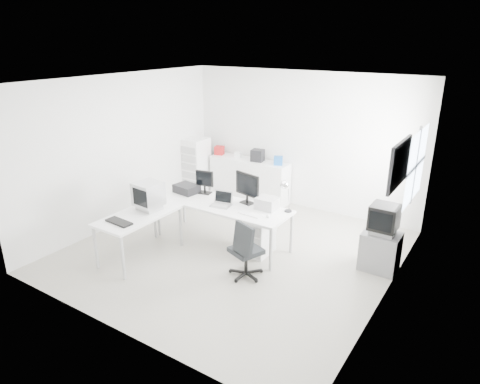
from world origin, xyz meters
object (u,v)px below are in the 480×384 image
Objects in this scene: main_desk at (222,224)px; sideboard at (249,180)px; laptop at (221,201)px; laser_printer at (267,203)px; crt_monitor at (149,197)px; office_chair at (246,248)px; crt_tv at (384,220)px; lcd_monitor_small at (205,182)px; filing_cabinet at (197,166)px; side_desk at (140,236)px; tv_cabinet at (380,251)px; lcd_monitor_large at (247,188)px; inkjet_printer at (187,189)px; drawer_pedestal at (258,236)px.

sideboard is (-0.76, 2.12, 0.08)m from main_desk.
laptop is 0.17× the size of sideboard.
crt_monitor is (-1.60, -1.07, 0.12)m from laser_printer.
office_chair is 2.11m from crt_tv.
lcd_monitor_small is 1.14m from crt_monitor.
sideboard is 1.41× the size of filing_cabinet.
side_desk is 1.43m from laptop.
office_chair is at bearing -59.04° from sideboard.
laser_printer is at bearing -12.79° from lcd_monitor_small.
tv_cabinet is at bearing 13.75° from main_desk.
main_desk is 4.51× the size of lcd_monitor_large.
crt_monitor is 0.34× the size of filing_cabinet.
crt_monitor reaches higher than side_desk.
lcd_monitor_small is at bearing 155.56° from main_desk.
filing_cabinet reaches higher than lcd_monitor_small.
filing_cabinet is (-1.20, -0.33, 0.19)m from sideboard.
main_desk is 3.97× the size of tv_cabinet.
filing_cabinet is at bearing 160.38° from office_chair.
lcd_monitor_large reaches higher than laptop.
laptop is at bearing -41.73° from lcd_monitor_small.
office_chair reaches higher than inkjet_printer.
side_desk is 4.66× the size of laptop.
crt_tv is (1.84, 0.57, 0.53)m from drawer_pedestal.
filing_cabinet reaches higher than laptop.
lcd_monitor_large is (1.20, 0.15, 0.19)m from inkjet_printer.
laser_printer is at bearing -29.94° from filing_cabinet.
crt_monitor is (-0.30, -1.10, 0.01)m from lcd_monitor_small.
sideboard reaches higher than side_desk.
lcd_monitor_large reaches higher than laser_printer.
drawer_pedestal is at bearing 5.92° from inkjet_printer.
drawer_pedestal is 0.86m from laptop.
laser_printer reaches higher than drawer_pedestal.
lcd_monitor_small is at bearing 77.47° from side_desk.
main_desk is at bearing -42.25° from filing_cabinet.
lcd_monitor_small is (-0.55, 0.25, 0.58)m from main_desk.
sideboard is 1.26m from filing_cabinet.
drawer_pedestal is (1.55, 1.15, -0.08)m from side_desk.
inkjet_printer is 0.36m from lcd_monitor_small.
lcd_monitor_large is 2.23m from crt_tv.
filing_cabinet reaches higher than sideboard.
side_desk is at bearing -153.07° from tv_cabinet.
inkjet_printer is 0.84× the size of crt_tv.
inkjet_printer is 3.43m from crt_tv.
crt_tv is (3.39, 1.47, -0.14)m from crt_monitor.
drawer_pedestal is 1.91m from crt_monitor.
crt_tv reaches higher than office_chair.
main_desk and side_desk have the same top height.
drawer_pedestal is at bearing -20.56° from lcd_monitor_small.
side_desk is at bearing -140.75° from laser_printer.
main_desk is 1.71× the size of side_desk.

